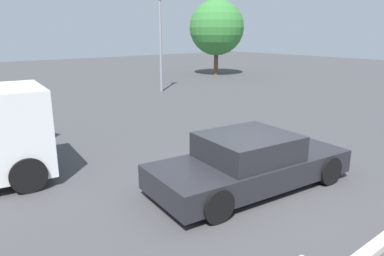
% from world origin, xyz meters
% --- Properties ---
extents(ground_plane, '(80.00, 80.00, 0.00)m').
position_xyz_m(ground_plane, '(0.00, 0.00, 0.00)').
color(ground_plane, '#424244').
extents(sedan_foreground, '(4.63, 2.31, 1.19)m').
position_xyz_m(sedan_foreground, '(0.20, 0.08, 0.55)').
color(sedan_foreground, '#232328').
rests_on(sedan_foreground, ground_plane).
extents(pedestrian, '(0.53, 0.38, 1.76)m').
position_xyz_m(pedestrian, '(-2.53, 6.24, 1.05)').
color(pedestrian, black).
rests_on(pedestrian, ground_plane).
extents(parking_curb, '(6.43, 0.20, 0.12)m').
position_xyz_m(parking_curb, '(0.00, -2.79, 0.06)').
color(parking_curb, '#B7B2A8').
rests_on(parking_curb, ground_plane).
extents(light_post_mid, '(0.44, 0.44, 5.37)m').
position_xyz_m(light_post_mid, '(6.08, 12.00, 3.73)').
color(light_post_mid, gray).
rests_on(light_post_mid, ground_plane).
extents(tree_back_center, '(4.14, 4.14, 5.64)m').
position_xyz_m(tree_back_center, '(14.04, 16.09, 3.56)').
color(tree_back_center, brown).
rests_on(tree_back_center, ground_plane).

